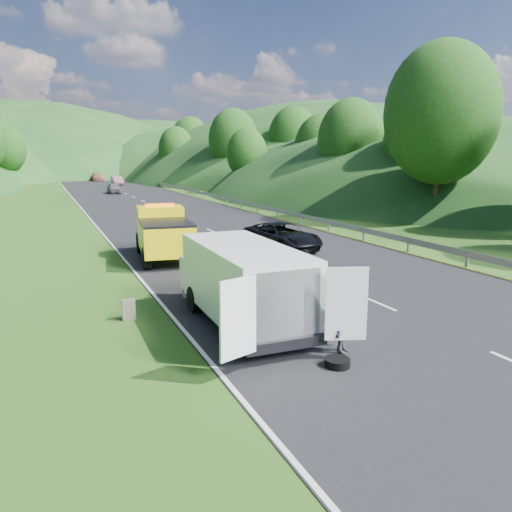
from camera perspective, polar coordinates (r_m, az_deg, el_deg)
name	(u,v)px	position (r m, az deg, el deg)	size (l,w,h in m)	color
ground	(273,297)	(18.06, 1.98, -4.74)	(320.00, 320.00, 0.00)	#38661E
road_surface	(143,201)	(56.86, -12.75, 6.11)	(14.00, 200.00, 0.02)	black
guardrail	(179,192)	(70.62, -8.81, 7.24)	(0.06, 140.00, 1.52)	gray
tree_line_right	(243,187)	(81.72, -1.45, 7.92)	(14.00, 140.00, 14.00)	#28581A
hills_backdrop	(92,173)	(151.10, -18.28, 8.98)	(201.00, 288.60, 44.00)	#2D5B23
tow_truck	(163,233)	(24.80, -10.56, 2.57)	(2.93, 6.34, 2.63)	black
white_van	(242,280)	(14.81, -1.59, -2.77)	(3.82, 6.99, 2.47)	black
woman	(185,297)	(18.29, -8.12, -4.65)	(0.54, 0.40, 1.49)	white
child	(240,303)	(17.35, -1.82, -5.43)	(0.50, 0.39, 1.02)	#CDCB6D
worker	(344,353)	(13.35, 10.03, -10.89)	(1.19, 0.69, 1.85)	black
suitcase	(129,310)	(16.07, -14.36, -5.97)	(0.40, 0.22, 0.65)	#5F5B47
spare_tire	(337,367)	(12.52, 9.27, -12.43)	(0.63, 0.63, 0.20)	black
passing_suv	(282,249)	(27.16, 2.97, 0.75)	(2.36, 5.12, 1.42)	black
dist_car_a	(114,194)	(69.58, -15.87, 6.88)	(1.58, 3.94, 1.34)	#535257
dist_car_b	(117,185)	(88.52, -15.56, 7.79)	(1.61, 4.61, 1.52)	#7A5159
dist_car_c	(98,181)	(103.77, -17.62, 8.15)	(2.22, 5.45, 1.58)	#A15A50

